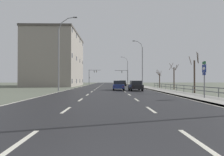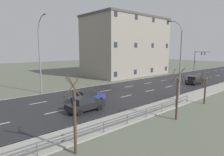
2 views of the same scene
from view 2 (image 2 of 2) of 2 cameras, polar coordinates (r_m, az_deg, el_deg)
name	(u,v)px [view 2 (image 2 of 2)]	position (r m, az deg, el deg)	size (l,w,h in m)	color
ground_plane	(167,83)	(39.65, 15.77, -1.53)	(160.00, 160.00, 0.12)	#5B6051
road_asphalt_strip	(195,77)	(50.02, 23.33, 0.21)	(14.00, 120.00, 0.03)	#232326
guardrail	(57,140)	(13.83, -15.85, -17.22)	(0.07, 34.13, 1.00)	#515459
street_lamp_midground	(180,60)	(27.85, 19.27, 5.01)	(2.31, 0.24, 10.51)	slate
street_lamp_left_bank	(40,57)	(30.67, -20.36, 5.90)	(2.89, 0.24, 11.35)	slate
traffic_signal_left	(198,57)	(66.30, 24.05, 5.61)	(4.80, 0.36, 6.00)	#38383A
car_near_left	(195,80)	(40.18, 23.10, -0.51)	(1.90, 4.13, 1.57)	black
car_far_right	(85,104)	(21.14, -7.99, -7.58)	(1.91, 4.14, 1.57)	black
car_mid_centre	(88,97)	(24.31, -7.07, -5.43)	(1.89, 4.13, 1.57)	navy
brick_building	(126,46)	(51.01, 4.18, 9.30)	(12.45, 21.24, 14.69)	gray
bare_tree_near	(75,118)	(12.55, -10.93, -11.59)	(1.23, 1.25, 5.23)	#423328
bare_tree_mid	(177,96)	(19.20, 18.67, -4.93)	(1.53, 1.55, 4.89)	#423328
bare_tree_far	(205,89)	(26.06, 25.56, -2.87)	(1.20, 1.23, 4.01)	#423328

